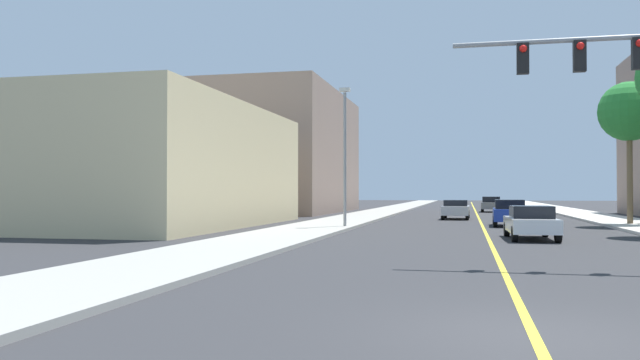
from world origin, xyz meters
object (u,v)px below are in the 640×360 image
object	(u,v)px
street_lamp	(345,149)
palm_far	(629,112)
car_gray	(491,204)
car_white	(531,222)
car_blue	(509,212)
car_silver	(456,209)

from	to	relation	value
street_lamp	palm_far	bearing A→B (deg)	21.99
street_lamp	car_gray	bearing A→B (deg)	74.23
street_lamp	car_white	size ratio (longest dim) A/B	1.66
street_lamp	car_white	world-z (taller)	street_lamp
car_blue	car_gray	xyz separation A→B (m)	(-0.04, 26.03, -0.03)
car_blue	car_silver	xyz separation A→B (m)	(-3.14, 8.85, -0.07)
car_white	car_silver	xyz separation A→B (m)	(-3.34, 19.15, 0.01)
car_blue	car_gray	size ratio (longest dim) A/B	0.94
palm_far	car_gray	xyz separation A→B (m)	(-6.78, 24.43, -5.78)
car_blue	palm_far	bearing A→B (deg)	14.89
car_gray	car_blue	bearing A→B (deg)	-87.49
car_gray	palm_far	bearing A→B (deg)	-72.05
car_gray	car_silver	world-z (taller)	car_gray
street_lamp	palm_far	distance (m)	16.81
car_silver	car_gray	bearing A→B (deg)	81.07
car_white	car_silver	distance (m)	19.43
street_lamp	palm_far	xyz separation A→B (m)	(15.45, 6.24, 2.29)
car_white	car_blue	xyz separation A→B (m)	(-0.20, 10.30, 0.07)
palm_far	car_gray	size ratio (longest dim) A/B	1.81
street_lamp	car_silver	size ratio (longest dim) A/B	1.68
car_white	car_gray	world-z (taller)	car_gray
street_lamp	car_blue	bearing A→B (deg)	28.07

